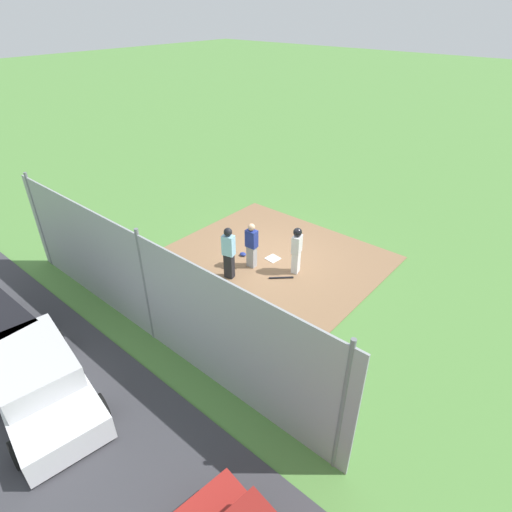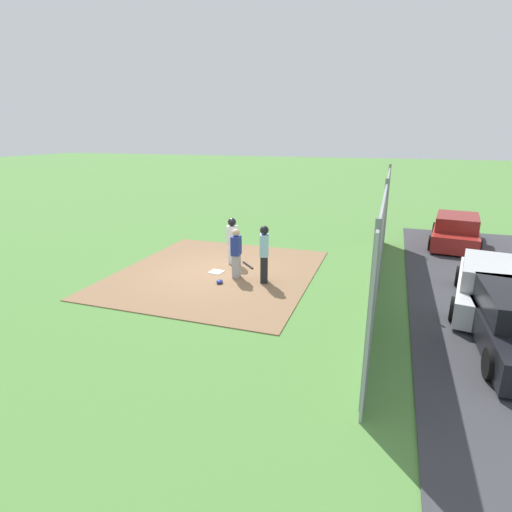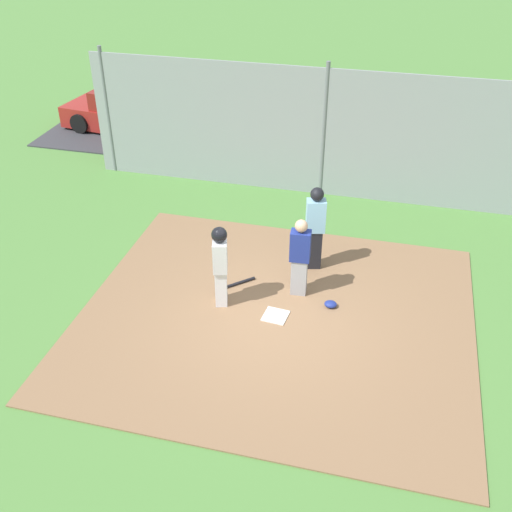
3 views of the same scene
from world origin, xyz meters
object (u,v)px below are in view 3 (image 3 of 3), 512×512
Objects in this scene: catcher_mask at (331,304)px; parked_car_white at (347,130)px; catcher at (300,256)px; umpire at (315,226)px; parked_car_red at (132,112)px; runner at (220,261)px; home_plate at (276,316)px; parked_car_dark at (427,136)px; baseball_bat at (237,284)px.

parked_car_white reaches higher than catcher_mask.
catcher_mask is (-0.68, 0.30, -0.79)m from catcher.
umpire is 9.25m from parked_car_red.
umpire is at bearing 169.04° from catcher.
catcher is 0.99m from umpire.
runner is 8.16m from parked_car_white.
catcher reaches higher than catcher_mask.
catcher is at bearing 99.63° from parked_car_white.
home_plate is 0.10× the size of parked_car_white.
parked_car_dark and parked_car_red have the same top height.
baseball_bat is 0.19× the size of parked_car_dark.
runner is 0.38× the size of parked_car_white.
umpire is 0.42× the size of parked_car_red.
parked_car_dark and parked_car_white have the same top height.
runner reaches higher than home_plate.
parked_car_white is at bearing 166.68° from umpire.
parked_car_dark is 2.28m from parked_car_white.
runner is 2.27m from catcher_mask.
catcher is at bearing -107.73° from home_plate.
runner is at bearing -115.15° from parked_car_dark.
catcher is 2.00× the size of baseball_bat.
runner is at bearing -56.24° from umpire.
umpire is at bearing 32.78° from runner.
parked_car_red reaches higher than home_plate.
parked_car_white reaches higher than home_plate.
parked_car_red is (6.40, -8.09, 0.57)m from home_plate.
parked_car_dark is 0.96× the size of parked_car_white.
baseball_bat is 7.53m from parked_car_white.
runner is 2.04× the size of baseball_bat.
umpire is 0.41× the size of parked_car_white.
parked_car_white is (-1.36, -8.03, -0.37)m from runner.
parked_car_white is at bearing 64.95° from runner.
parked_car_red is at bearing -51.64° from home_plate.
parked_car_red is (7.36, -7.55, 0.52)m from catcher_mask.
runner is 6.94× the size of catcher_mask.
parked_car_dark is at bearing -167.85° from parked_car_white.
parked_car_red reaches higher than catcher_mask.
parked_car_red is at bearing -141.19° from catcher.
baseball_bat is at bearing -91.25° from catcher.
home_plate is 1.22m from catcher.
catcher is 7.79m from parked_car_dark.
parked_car_red is at bearing 108.35° from runner.
home_plate is 8.69m from parked_car_dark.
catcher_mask is 10.56m from parked_car_red.
umpire is 6.83m from parked_car_dark.
catcher is 0.37× the size of parked_car_white.
home_plate is 0.24× the size of umpire.
parked_car_white is (-0.27, -8.19, 0.57)m from home_plate.
catcher is at bearing -23.96° from catcher_mask.
parked_car_white is (-1.24, -7.40, 0.55)m from baseball_bat.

